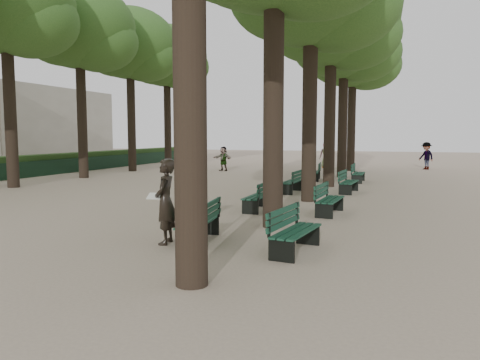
% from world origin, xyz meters
% --- Properties ---
extents(ground, '(120.00, 120.00, 0.00)m').
position_xyz_m(ground, '(0.00, 0.00, 0.00)').
color(ground, tan).
rests_on(ground, ground).
extents(tree_central_3, '(6.00, 6.00, 9.95)m').
position_xyz_m(tree_central_3, '(1.50, 13.00, 7.65)').
color(tree_central_3, '#33261C').
rests_on(tree_central_3, ground).
extents(tree_central_4, '(6.00, 6.00, 9.95)m').
position_xyz_m(tree_central_4, '(1.50, 18.00, 7.65)').
color(tree_central_4, '#33261C').
rests_on(tree_central_4, ground).
extents(tree_central_5, '(6.00, 6.00, 9.95)m').
position_xyz_m(tree_central_5, '(1.50, 23.00, 7.65)').
color(tree_central_5, '#33261C').
rests_on(tree_central_5, ground).
extents(tree_far_2, '(6.00, 6.00, 10.45)m').
position_xyz_m(tree_far_2, '(-12.00, 8.00, 8.14)').
color(tree_far_2, '#33261C').
rests_on(tree_far_2, ground).
extents(tree_far_3, '(6.00, 6.00, 10.45)m').
position_xyz_m(tree_far_3, '(-12.00, 13.00, 8.14)').
color(tree_far_3, '#33261C').
rests_on(tree_far_3, ground).
extents(tree_far_4, '(6.00, 6.00, 10.45)m').
position_xyz_m(tree_far_4, '(-12.00, 18.00, 8.14)').
color(tree_far_4, '#33261C').
rests_on(tree_far_4, ground).
extents(tree_far_5, '(6.00, 6.00, 10.45)m').
position_xyz_m(tree_far_5, '(-12.00, 23.00, 8.14)').
color(tree_far_5, '#33261C').
rests_on(tree_far_5, ground).
extents(bench_left_0, '(0.78, 1.85, 0.92)m').
position_xyz_m(bench_left_0, '(0.37, 0.81, 0.27)').
color(bench_left_0, black).
rests_on(bench_left_0, ground).
extents(bench_left_1, '(0.59, 1.81, 0.92)m').
position_xyz_m(bench_left_1, '(0.37, 5.43, 0.27)').
color(bench_left_1, black).
rests_on(bench_left_1, ground).
extents(bench_left_2, '(0.62, 1.82, 0.92)m').
position_xyz_m(bench_left_2, '(0.37, 10.20, 0.27)').
color(bench_left_2, black).
rests_on(bench_left_2, ground).
extents(bench_left_3, '(0.77, 1.85, 0.92)m').
position_xyz_m(bench_left_3, '(0.37, 15.72, 0.27)').
color(bench_left_3, black).
rests_on(bench_left_3, ground).
extents(bench_right_0, '(0.81, 1.86, 0.92)m').
position_xyz_m(bench_right_0, '(2.63, 0.57, 0.27)').
color(bench_right_0, black).
rests_on(bench_right_0, ground).
extents(bench_right_1, '(0.70, 1.84, 0.92)m').
position_xyz_m(bench_right_1, '(2.63, 5.43, 0.27)').
color(bench_right_1, black).
rests_on(bench_right_1, ground).
extents(bench_right_2, '(0.70, 1.84, 0.92)m').
position_xyz_m(bench_right_2, '(2.63, 10.91, 0.27)').
color(bench_right_2, black).
rests_on(bench_right_2, ground).
extents(bench_right_3, '(0.58, 1.80, 0.92)m').
position_xyz_m(bench_right_3, '(2.63, 15.45, 0.27)').
color(bench_right_3, black).
rests_on(bench_right_3, ground).
extents(man_with_map, '(0.70, 0.81, 1.88)m').
position_xyz_m(man_with_map, '(-0.24, 0.42, 0.94)').
color(man_with_map, black).
rests_on(man_with_map, ground).
extents(pedestrian_b, '(1.07, 1.16, 1.87)m').
position_xyz_m(pedestrian_b, '(6.29, 25.79, 0.94)').
color(pedestrian_b, '#262628').
rests_on(pedestrian_b, ground).
extents(pedestrian_d, '(1.00, 0.68, 1.90)m').
position_xyz_m(pedestrian_d, '(-0.44, 25.11, 0.95)').
color(pedestrian_d, '#262628').
rests_on(pedestrian_d, ground).
extents(pedestrian_e, '(1.51, 0.82, 1.61)m').
position_xyz_m(pedestrian_e, '(-6.46, 20.21, 0.81)').
color(pedestrian_e, '#262628').
rests_on(pedestrian_e, ground).
extents(fence, '(0.08, 42.00, 0.90)m').
position_xyz_m(fence, '(-15.00, 11.00, 0.45)').
color(fence, black).
rests_on(fence, ground).
extents(hedge, '(1.20, 42.00, 1.20)m').
position_xyz_m(hedge, '(-15.70, 11.00, 0.60)').
color(hedge, '#1E3C14').
rests_on(hedge, ground).
extents(building_far, '(12.00, 16.00, 7.00)m').
position_xyz_m(building_far, '(-33.00, 30.00, 3.50)').
color(building_far, '#B7B2A3').
rests_on(building_far, ground).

